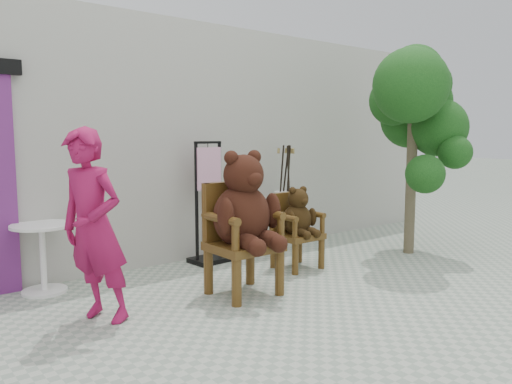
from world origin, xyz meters
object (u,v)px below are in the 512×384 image
Objects in this scene: tree at (418,103)px; display_stand at (209,216)px; stool_bucket at (285,204)px; cafe_table at (43,250)px; chair_small at (296,221)px; chair_big at (243,215)px; person at (95,228)px.

display_stand is at bearing 152.92° from tree.
display_stand is at bearing 176.12° from stool_bucket.
tree reaches higher than cafe_table.
stool_bucket reaches higher than chair_small.
display_stand is 3.13m from tree.
chair_big is at bearing -112.51° from display_stand.
display_stand is at bearing 94.49° from person.
chair_big is 3.14m from tree.
chair_small is 1.10m from display_stand.
stool_bucket is 0.52× the size of tree.
cafe_table is 1.98m from display_stand.
person is at bearing -160.86° from stool_bucket.
person is 1.09× the size of display_stand.
stool_bucket is (1.20, -0.08, 0.06)m from display_stand.
display_stand is (-0.68, 0.87, 0.01)m from chair_small.
chair_small is 0.68× the size of stool_bucket.
tree is (4.35, -0.12, 1.19)m from person.
stool_bucket is (3.07, 1.06, -0.18)m from person.
cafe_table is (-0.11, 1.17, -0.38)m from person.
tree reaches higher than chair_big.
cafe_table is 0.48× the size of stool_bucket.
display_stand is at bearing 71.60° from chair_big.
tree is (1.80, -0.40, 1.44)m from chair_small.
cafe_table is at bearing 178.10° from stool_bucket.
stool_bucket is at bearing -7.99° from display_stand.
display_stand reaches higher than chair_big.
tree is at bearing -12.37° from chair_small.
chair_small is at bearing -18.68° from cafe_table.
cafe_table is at bearing 163.83° from tree.
person is at bearing -152.61° from display_stand.
tree reaches higher than chair_small.
stool_bucket is (1.62, 1.19, -0.16)m from chair_big.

